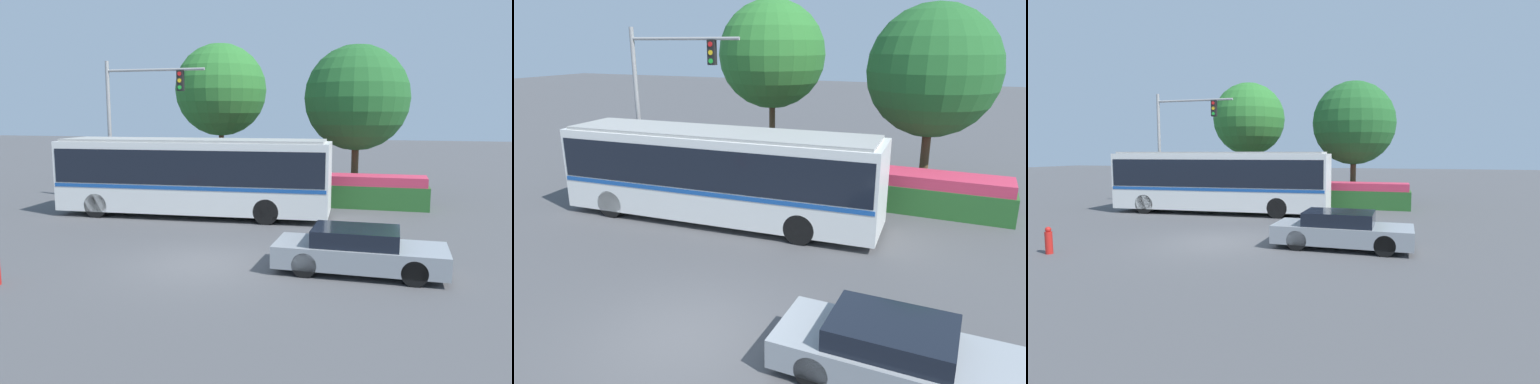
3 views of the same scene
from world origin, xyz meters
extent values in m
plane|color=#4C4C4F|center=(0.00, 0.00, 0.00)|extent=(140.00, 140.00, 0.00)
cube|color=silver|center=(-2.72, 6.49, 1.68)|extent=(11.36, 3.05, 2.86)
cube|color=black|center=(-2.72, 6.49, 2.14)|extent=(11.14, 3.07, 1.37)
cube|color=#194C9E|center=(-2.72, 6.49, 1.34)|extent=(11.25, 3.07, 0.14)
cube|color=black|center=(-8.36, 6.20, 2.02)|extent=(0.17, 2.10, 1.60)
cube|color=#9D9D99|center=(-2.72, 6.49, 3.16)|extent=(10.90, 2.83, 0.10)
cylinder|color=black|center=(-6.49, 5.21, 0.50)|extent=(1.01, 0.35, 1.00)
cylinder|color=black|center=(-6.60, 7.38, 0.50)|extent=(1.01, 0.35, 1.00)
cylinder|color=black|center=(0.59, 5.58, 0.50)|extent=(1.01, 0.35, 1.00)
cylinder|color=black|center=(0.48, 7.74, 0.50)|extent=(1.01, 0.35, 1.00)
cube|color=gray|center=(4.39, 0.32, 0.48)|extent=(4.57, 1.87, 0.60)
cube|color=black|center=(4.28, 0.33, 1.00)|extent=(2.30, 1.61, 0.44)
cylinder|color=black|center=(5.82, 1.08, 0.33)|extent=(0.67, 0.23, 0.66)
cylinder|color=black|center=(5.79, -0.48, 0.33)|extent=(0.67, 0.23, 0.66)
cylinder|color=black|center=(3.05, 1.13, 0.33)|extent=(0.67, 0.23, 0.66)
cylinder|color=black|center=(3.02, -0.43, 0.33)|extent=(0.67, 0.23, 0.66)
cylinder|color=gray|center=(-7.74, 8.66, 3.32)|extent=(0.18, 0.18, 6.64)
cylinder|color=gray|center=(-5.34, 8.66, 6.19)|extent=(4.80, 0.12, 0.12)
cube|color=black|center=(-4.09, 8.66, 5.69)|extent=(0.30, 0.22, 0.90)
cylinder|color=red|center=(-4.09, 8.54, 5.99)|extent=(0.18, 0.02, 0.18)
cylinder|color=yellow|center=(-4.09, 8.54, 5.69)|extent=(0.18, 0.02, 0.18)
cylinder|color=green|center=(-4.09, 8.54, 5.39)|extent=(0.18, 0.02, 0.18)
cube|color=#286028|center=(1.55, 10.33, 0.52)|extent=(10.75, 1.52, 1.03)
cube|color=#CC3351|center=(1.55, 10.33, 1.24)|extent=(10.54, 1.45, 0.42)
cylinder|color=brown|center=(-3.95, 14.08, 1.85)|extent=(0.29, 0.29, 3.70)
sphere|color=#2D752D|center=(-3.95, 14.08, 5.51)|extent=(5.02, 5.02, 5.02)
cylinder|color=brown|center=(3.51, 12.56, 1.57)|extent=(0.36, 0.36, 3.14)
sphere|color=#236028|center=(3.51, 12.56, 4.99)|extent=(5.13, 5.13, 5.13)
camera|label=1|loc=(4.97, -13.32, 4.27)|focal=36.00mm
camera|label=2|loc=(5.19, -7.43, 6.05)|focal=33.32mm
camera|label=3|loc=(6.02, -12.91, 3.17)|focal=28.25mm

